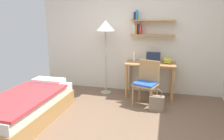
% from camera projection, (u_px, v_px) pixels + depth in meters
% --- Properties ---
extents(ground_plane, '(5.28, 5.28, 0.00)m').
position_uv_depth(ground_plane, '(111.00, 131.00, 3.30)').
color(ground_plane, brown).
extents(wall_back, '(4.40, 0.27, 2.60)m').
position_uv_depth(wall_back, '(133.00, 36.00, 4.89)').
color(wall_back, silver).
rests_on(wall_back, ground_plane).
extents(bed, '(0.88, 1.88, 0.54)m').
position_uv_depth(bed, '(27.00, 107.00, 3.59)').
color(bed, '#B2844C').
rests_on(bed, ground_plane).
extents(desk, '(1.06, 0.57, 0.76)m').
position_uv_depth(desk, '(150.00, 69.00, 4.65)').
color(desk, '#B2844C').
rests_on(desk, ground_plane).
extents(desk_chair, '(0.54, 0.50, 0.90)m').
position_uv_depth(desk_chair, '(147.00, 81.00, 4.20)').
color(desk_chair, '#B2844C').
rests_on(desk_chair, ground_plane).
extents(standing_lamp, '(0.40, 0.40, 1.65)m').
position_uv_depth(standing_lamp, '(105.00, 30.00, 4.64)').
color(standing_lamp, '#B2A893').
rests_on(standing_lamp, ground_plane).
extents(laptop, '(0.32, 0.24, 0.22)m').
position_uv_depth(laptop, '(153.00, 60.00, 4.64)').
color(laptop, '#2D2D33').
rests_on(laptop, desk).
extents(water_bottle, '(0.06, 0.06, 0.22)m').
position_uv_depth(water_bottle, '(134.00, 57.00, 4.69)').
color(water_bottle, silver).
rests_on(water_bottle, desk).
extents(book_stack, '(0.18, 0.24, 0.11)m').
position_uv_depth(book_stack, '(168.00, 61.00, 4.54)').
color(book_stack, '#D13D38').
rests_on(book_stack, desk).
extents(handbag, '(0.27, 0.13, 0.44)m').
position_uv_depth(handbag, '(157.00, 103.00, 4.00)').
color(handbag, gray).
rests_on(handbag, ground_plane).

